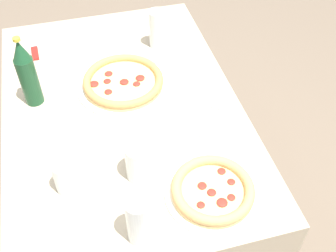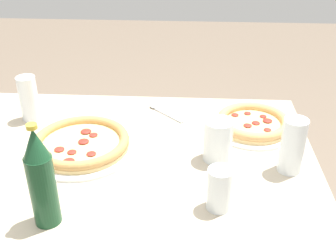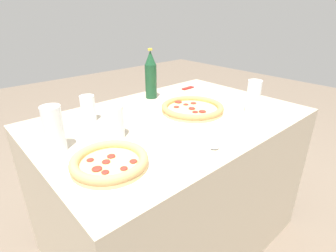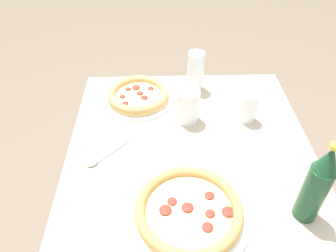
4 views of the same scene
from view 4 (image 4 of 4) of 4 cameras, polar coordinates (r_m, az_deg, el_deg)
table at (r=1.28m, az=3.74°, el=-20.38°), size 1.19×0.80×0.72m
pizza_salami at (r=0.90m, az=3.62°, el=-14.55°), size 0.33×0.33×0.04m
pizza_veggie at (r=1.27m, az=-5.20°, el=5.32°), size 0.27×0.27×0.04m
glass_lemonade at (r=1.19m, az=13.77°, el=3.02°), size 0.06×0.06×0.11m
glass_orange_juice at (r=1.15m, az=3.25°, el=3.40°), size 0.08×0.08×0.12m
glass_water at (r=1.31m, az=4.80°, el=9.19°), size 0.07×0.07×0.16m
beer_bottle at (r=0.90m, az=24.52°, el=-9.30°), size 0.06×0.06×0.26m
spoon at (r=1.07m, az=-11.18°, el=-5.07°), size 0.14×0.13×0.01m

